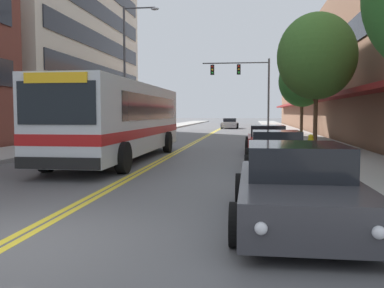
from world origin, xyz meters
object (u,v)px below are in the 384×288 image
car_red_parked_right_mid (267,140)px  car_champagne_parked_right_far (276,152)px  street_lamp_left_far (129,62)px  street_tree_right_mid (317,56)px  city_bus (122,117)px  car_dark_grey_parked_right_foreground (296,187)px  fire_hydrant (311,145)px  car_silver_moving_lead (230,124)px  traffic_signal_mast (246,81)px  car_navy_parked_left_near (144,130)px  street_tree_right_far (302,81)px

car_red_parked_right_mid → car_champagne_parked_right_far: car_red_parked_right_mid is taller
street_lamp_left_far → street_tree_right_mid: street_lamp_left_far is taller
city_bus → car_dark_grey_parked_right_foreground: bearing=-57.9°
street_lamp_left_far → fire_hydrant: street_lamp_left_far is taller
car_silver_moving_lead → fire_hydrant: (4.83, -35.20, 0.00)m
car_dark_grey_parked_right_foreground → traffic_signal_mast: 32.54m
city_bus → car_champagne_parked_right_far: size_ratio=2.71×
car_champagne_parked_right_far → car_silver_moving_lead: size_ratio=0.91×
car_champagne_parked_right_far → car_silver_moving_lead: (-3.24, 38.75, -0.00)m
street_tree_right_mid → fire_hydrant: street_tree_right_mid is taller
fire_hydrant → city_bus: bearing=-173.0°
car_silver_moving_lead → street_tree_right_mid: size_ratio=0.76×
traffic_signal_mast → car_champagne_parked_right_far: bearing=-87.3°
street_tree_right_mid → fire_hydrant: bearing=-101.5°
car_navy_parked_left_near → car_dark_grey_parked_right_foreground: bearing=-70.1°
car_champagne_parked_right_far → street_tree_right_far: (3.02, 18.67, 3.66)m
car_champagne_parked_right_far → fire_hydrant: (1.60, 3.55, -0.00)m
car_silver_moving_lead → street_tree_right_far: (6.25, -20.07, 3.66)m
fire_hydrant → car_silver_moving_lead: bearing=97.8°
traffic_signal_mast → street_lamp_left_far: bearing=-128.9°
car_dark_grey_parked_right_foreground → street_tree_right_mid: size_ratio=0.75×
city_bus → car_champagne_parked_right_far: (6.01, -2.62, -1.11)m
car_dark_grey_parked_right_foreground → street_tree_right_far: size_ratio=0.80×
car_navy_parked_left_near → street_lamp_left_far: (-0.69, -1.56, 4.83)m
traffic_signal_mast → street_tree_right_mid: size_ratio=1.06×
car_red_parked_right_mid → car_silver_moving_lead: (-3.22, 32.36, -0.02)m
car_silver_moving_lead → car_red_parked_right_mid: bearing=-84.3°
city_bus → car_red_parked_right_mid: 7.16m
car_champagne_parked_right_far → fire_hydrant: size_ratio=5.14×
car_dark_grey_parked_right_foreground → street_tree_right_mid: (2.32, 13.52, 3.93)m
traffic_signal_mast → fire_hydrant: traffic_signal_mast is taller
car_silver_moving_lead → fire_hydrant: bearing=-82.2°
car_red_parked_right_mid → traffic_signal_mast: traffic_signal_mast is taller
car_navy_parked_left_near → city_bus: bearing=-79.5°
car_red_parked_right_mid → traffic_signal_mast: size_ratio=0.71×
car_navy_parked_left_near → car_dark_grey_parked_right_foreground: size_ratio=0.95×
car_silver_moving_lead → car_navy_parked_left_near: bearing=-103.9°
car_champagne_parked_right_far → car_silver_moving_lead: bearing=94.8°
street_lamp_left_far → street_tree_right_mid: 14.45m
car_navy_parked_left_near → street_tree_right_far: size_ratio=0.76×
car_red_parked_right_mid → street_tree_right_mid: street_tree_right_mid is taller
car_dark_grey_parked_right_foreground → traffic_signal_mast: size_ratio=0.70×
fire_hydrant → car_red_parked_right_mid: bearing=119.6°
car_champagne_parked_right_far → traffic_signal_mast: bearing=92.7°
car_silver_moving_lead → street_lamp_left_far: bearing=-104.6°
car_navy_parked_left_near → traffic_signal_mast: (7.45, 8.55, 4.19)m
car_dark_grey_parked_right_foreground → street_tree_right_far: 25.95m
traffic_signal_mast → car_dark_grey_parked_right_foreground: bearing=-88.0°
car_red_parked_right_mid → street_tree_right_far: (3.04, 12.28, 3.65)m
city_bus → fire_hydrant: 7.74m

